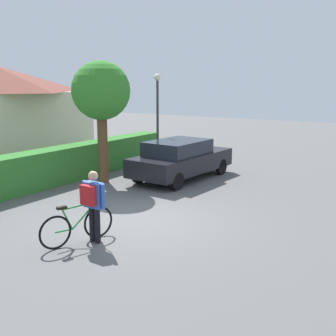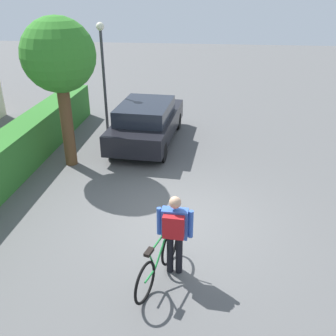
{
  "view_description": "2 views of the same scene",
  "coord_description": "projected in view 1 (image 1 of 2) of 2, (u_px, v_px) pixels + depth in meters",
  "views": [
    {
      "loc": [
        -8.48,
        -6.32,
        3.59
      ],
      "look_at": [
        2.09,
        0.42,
        1.0
      ],
      "focal_mm": 45.08,
      "sensor_mm": 36.0,
      "label": 1
    },
    {
      "loc": [
        -7.33,
        -0.57,
        4.95
      ],
      "look_at": [
        0.95,
        0.37,
        0.88
      ],
      "focal_mm": 39.96,
      "sensor_mm": 36.0,
      "label": 2
    }
  ],
  "objects": [
    {
      "name": "parked_car_near",
      "position": [
        181.0,
        159.0,
        15.6
      ],
      "size": [
        4.55,
        2.13,
        1.47
      ],
      "color": "black",
      "rests_on": "ground"
    },
    {
      "name": "bicycle",
      "position": [
        78.0,
        226.0,
        9.43
      ],
      "size": [
        1.77,
        0.69,
        0.95
      ],
      "color": "black",
      "rests_on": "ground"
    },
    {
      "name": "street_lamp",
      "position": [
        158.0,
        108.0,
        16.93
      ],
      "size": [
        0.28,
        0.28,
        3.87
      ],
      "color": "#38383D",
      "rests_on": "ground"
    },
    {
      "name": "hedge_row",
      "position": [
        15.0,
        175.0,
        13.53
      ],
      "size": [
        15.23,
        0.9,
        1.26
      ],
      "primitive_type": "cube",
      "color": "#30712A",
      "rests_on": "ground"
    },
    {
      "name": "person_rider",
      "position": [
        93.0,
        200.0,
        9.36
      ],
      "size": [
        0.36,
        0.67,
        1.65
      ],
      "color": "black",
      "rests_on": "ground"
    },
    {
      "name": "tree_kerbside",
      "position": [
        101.0,
        93.0,
        14.55
      ],
      "size": [
        2.04,
        2.04,
        4.29
      ],
      "color": "brown",
      "rests_on": "ground"
    },
    {
      "name": "ground_plane",
      "position": [
        139.0,
        220.0,
        11.06
      ],
      "size": [
        60.0,
        60.0,
        0.0
      ],
      "primitive_type": "plane",
      "color": "#565656"
    }
  ]
}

